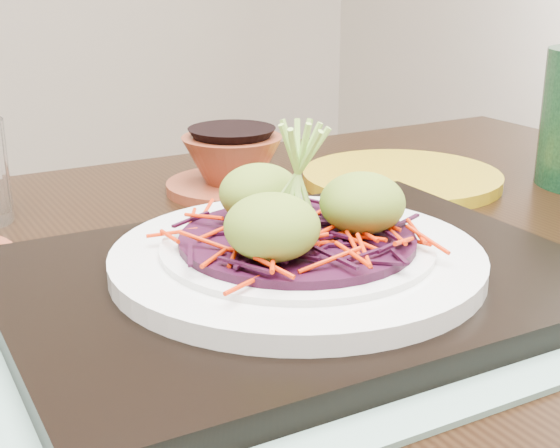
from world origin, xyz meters
TOP-DOWN VIEW (x-y plane):
  - dining_table at (0.10, 0.09)m, footprint 1.40×1.05m
  - placemat at (0.10, 0.05)m, footprint 0.55×0.47m
  - serving_tray at (0.10, 0.05)m, footprint 0.48×0.39m
  - white_plate at (0.10, 0.05)m, footprint 0.28×0.28m
  - cabbage_bed at (0.10, 0.05)m, footprint 0.17×0.17m
  - carrot_julienne at (0.10, 0.05)m, footprint 0.21×0.21m
  - guacamole_scoops at (0.10, 0.05)m, footprint 0.15×0.13m
  - scallion_garnish at (0.10, 0.05)m, footprint 0.06×0.06m
  - terracotta_bowl_set at (0.23, 0.31)m, footprint 0.19×0.19m
  - yellow_plate at (0.40, 0.22)m, footprint 0.31×0.31m

SIDE VIEW (x-z plane):
  - dining_table at x=0.10m, z-range 0.29..1.09m
  - placemat at x=0.10m, z-range 0.80..0.80m
  - yellow_plate at x=0.40m, z-range 0.80..0.81m
  - serving_tray at x=0.10m, z-range 0.80..0.82m
  - terracotta_bowl_set at x=0.23m, z-range 0.79..0.86m
  - white_plate at x=0.10m, z-range 0.82..0.84m
  - cabbage_bed at x=0.10m, z-range 0.84..0.85m
  - carrot_julienne at x=0.10m, z-range 0.85..0.86m
  - guacamole_scoops at x=0.10m, z-range 0.84..0.89m
  - scallion_garnish at x=0.10m, z-range 0.84..0.94m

